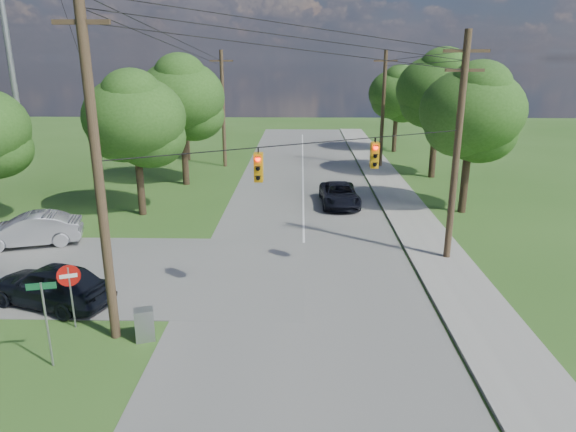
{
  "coord_description": "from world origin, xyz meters",
  "views": [
    {
      "loc": [
        1.8,
        -15.32,
        9.29
      ],
      "look_at": [
        1.29,
        5.0,
        3.03
      ],
      "focal_mm": 32.0,
      "sensor_mm": 36.0,
      "label": 1
    }
  ],
  "objects_px": {
    "car_main_north": "(339,194)",
    "pole_north_w": "(223,108)",
    "car_cross_dark": "(51,284)",
    "car_cross_silver": "(30,230)",
    "pole_north_e": "(383,109)",
    "do_not_enter_sign": "(70,282)",
    "pole_ne": "(457,147)",
    "control_cabinet": "(144,325)",
    "pole_sw": "(97,160)"
  },
  "relations": [
    {
      "from": "pole_north_e",
      "to": "car_cross_dark",
      "type": "distance_m",
      "value": 32.32
    },
    {
      "from": "car_cross_silver",
      "to": "pole_sw",
      "type": "bearing_deg",
      "value": 22.52
    },
    {
      "from": "pole_ne",
      "to": "car_main_north",
      "type": "bearing_deg",
      "value": 115.92
    },
    {
      "from": "car_cross_dark",
      "to": "car_cross_silver",
      "type": "xyz_separation_m",
      "value": [
        -4.23,
        6.6,
        -0.02
      ]
    },
    {
      "from": "pole_ne",
      "to": "do_not_enter_sign",
      "type": "relative_size",
      "value": 4.34
    },
    {
      "from": "pole_sw",
      "to": "car_main_north",
      "type": "relative_size",
      "value": 2.33
    },
    {
      "from": "pole_ne",
      "to": "car_main_north",
      "type": "xyz_separation_m",
      "value": [
        -4.53,
        9.33,
        -4.72
      ]
    },
    {
      "from": "pole_sw",
      "to": "pole_north_e",
      "type": "height_order",
      "value": "pole_sw"
    },
    {
      "from": "pole_north_w",
      "to": "control_cabinet",
      "type": "xyz_separation_m",
      "value": [
        1.5,
        -29.79,
        -4.55
      ]
    },
    {
      "from": "car_main_north",
      "to": "control_cabinet",
      "type": "height_order",
      "value": "car_main_north"
    },
    {
      "from": "car_cross_dark",
      "to": "control_cabinet",
      "type": "relative_size",
      "value": 4.32
    },
    {
      "from": "car_cross_silver",
      "to": "control_cabinet",
      "type": "height_order",
      "value": "car_cross_silver"
    },
    {
      "from": "car_cross_dark",
      "to": "car_main_north",
      "type": "height_order",
      "value": "car_cross_dark"
    },
    {
      "from": "do_not_enter_sign",
      "to": "car_cross_dark",
      "type": "bearing_deg",
      "value": 110.62
    },
    {
      "from": "pole_sw",
      "to": "pole_ne",
      "type": "relative_size",
      "value": 1.14
    },
    {
      "from": "pole_sw",
      "to": "control_cabinet",
      "type": "height_order",
      "value": "pole_sw"
    },
    {
      "from": "control_cabinet",
      "to": "pole_north_e",
      "type": "bearing_deg",
      "value": 49.11
    },
    {
      "from": "car_main_north",
      "to": "do_not_enter_sign",
      "type": "relative_size",
      "value": 2.13
    },
    {
      "from": "pole_north_e",
      "to": "car_cross_dark",
      "type": "bearing_deg",
      "value": -121.56
    },
    {
      "from": "do_not_enter_sign",
      "to": "pole_north_w",
      "type": "bearing_deg",
      "value": 65.18
    },
    {
      "from": "car_main_north",
      "to": "control_cabinet",
      "type": "relative_size",
      "value": 4.45
    },
    {
      "from": "pole_north_e",
      "to": "control_cabinet",
      "type": "bearing_deg",
      "value": -112.6
    },
    {
      "from": "control_cabinet",
      "to": "pole_north_w",
      "type": "bearing_deg",
      "value": 74.59
    },
    {
      "from": "control_cabinet",
      "to": "do_not_enter_sign",
      "type": "height_order",
      "value": "do_not_enter_sign"
    },
    {
      "from": "pole_north_e",
      "to": "car_cross_dark",
      "type": "height_order",
      "value": "pole_north_e"
    },
    {
      "from": "car_cross_dark",
      "to": "car_cross_silver",
      "type": "distance_m",
      "value": 7.84
    },
    {
      "from": "pole_ne",
      "to": "pole_north_e",
      "type": "xyz_separation_m",
      "value": [
        -0.0,
        22.0,
        -0.34
      ]
    },
    {
      "from": "pole_sw",
      "to": "car_main_north",
      "type": "xyz_separation_m",
      "value": [
        8.97,
        16.93,
        -5.48
      ]
    },
    {
      "from": "pole_ne",
      "to": "pole_north_w",
      "type": "xyz_separation_m",
      "value": [
        -13.9,
        22.0,
        -0.34
      ]
    },
    {
      "from": "pole_north_w",
      "to": "car_cross_dark",
      "type": "xyz_separation_m",
      "value": [
        -2.87,
        -27.3,
        -4.25
      ]
    },
    {
      "from": "pole_north_e",
      "to": "do_not_enter_sign",
      "type": "distance_m",
      "value": 32.91
    },
    {
      "from": "car_cross_dark",
      "to": "do_not_enter_sign",
      "type": "xyz_separation_m",
      "value": [
        1.58,
        -1.7,
        0.88
      ]
    },
    {
      "from": "pole_sw",
      "to": "pole_north_e",
      "type": "bearing_deg",
      "value": 65.48
    },
    {
      "from": "pole_ne",
      "to": "car_cross_dark",
      "type": "height_order",
      "value": "pole_ne"
    },
    {
      "from": "pole_north_w",
      "to": "do_not_enter_sign",
      "type": "relative_size",
      "value": 4.13
    },
    {
      "from": "car_main_north",
      "to": "control_cabinet",
      "type": "distance_m",
      "value": 18.84
    },
    {
      "from": "pole_north_e",
      "to": "pole_north_w",
      "type": "distance_m",
      "value": 13.9
    },
    {
      "from": "control_cabinet",
      "to": "car_cross_dark",
      "type": "bearing_deg",
      "value": 131.99
    },
    {
      "from": "pole_sw",
      "to": "control_cabinet",
      "type": "relative_size",
      "value": 10.38
    },
    {
      "from": "pole_ne",
      "to": "control_cabinet",
      "type": "relative_size",
      "value": 9.08
    },
    {
      "from": "pole_north_w",
      "to": "car_main_north",
      "type": "relative_size",
      "value": 1.94
    },
    {
      "from": "do_not_enter_sign",
      "to": "car_cross_silver",
      "type": "bearing_deg",
      "value": 102.71
    },
    {
      "from": "pole_north_w",
      "to": "car_cross_silver",
      "type": "xyz_separation_m",
      "value": [
        -7.1,
        -20.7,
        -4.27
      ]
    },
    {
      "from": "car_cross_dark",
      "to": "car_cross_silver",
      "type": "bearing_deg",
      "value": -128.25
    },
    {
      "from": "car_cross_dark",
      "to": "pole_ne",
      "type": "bearing_deg",
      "value": 126.63
    },
    {
      "from": "car_main_north",
      "to": "do_not_enter_sign",
      "type": "bearing_deg",
      "value": -125.36
    },
    {
      "from": "car_main_north",
      "to": "pole_north_w",
      "type": "bearing_deg",
      "value": 124.22
    },
    {
      "from": "pole_north_e",
      "to": "car_cross_silver",
      "type": "relative_size",
      "value": 1.99
    },
    {
      "from": "control_cabinet",
      "to": "do_not_enter_sign",
      "type": "relative_size",
      "value": 0.48
    },
    {
      "from": "pole_north_w",
      "to": "car_main_north",
      "type": "bearing_deg",
      "value": -53.53
    }
  ]
}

